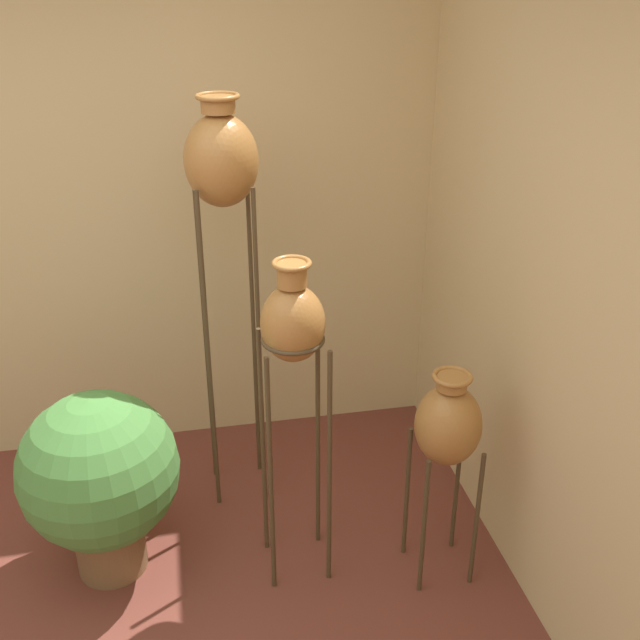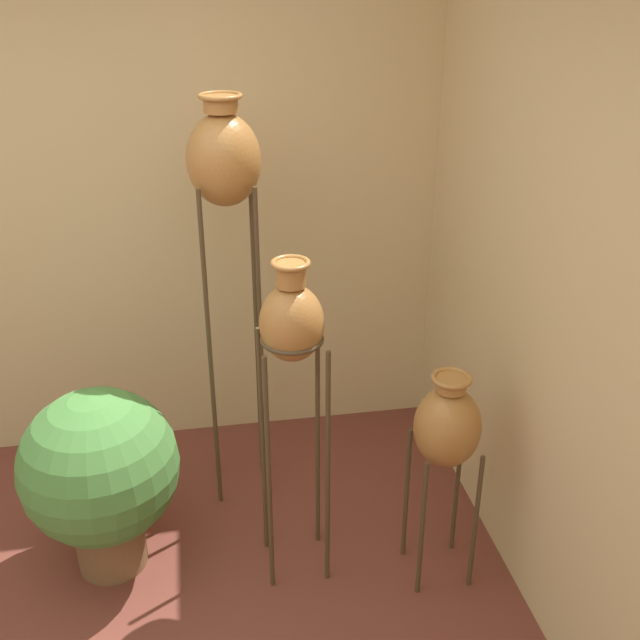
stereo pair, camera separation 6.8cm
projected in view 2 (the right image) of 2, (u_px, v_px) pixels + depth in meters
The scene contains 5 objects.
wall_back at pixel (56, 204), 3.63m from camera, with size 7.82×0.06×2.70m.
vase_stand_tall at pixel (224, 170), 3.13m from camera, with size 0.31×0.31×1.94m.
vase_stand_medium at pixel (292, 332), 2.84m from camera, with size 0.26×0.26×1.44m.
vase_stand_short at pixel (447, 429), 2.98m from camera, with size 0.27×0.27×0.98m.
potted_plant at pixel (100, 472), 3.13m from camera, with size 0.66×0.66×0.85m.
Camera 2 is at (0.66, -1.74, 2.43)m, focal length 42.00 mm.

